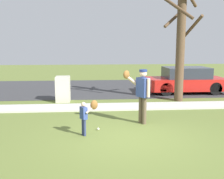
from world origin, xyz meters
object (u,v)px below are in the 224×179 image
(person_child, at_px, (87,113))
(baseball, at_px, (98,129))
(street_tree_near, at_px, (181,41))
(utility_cabinet, at_px, (63,89))
(person_adult, at_px, (142,90))
(parked_hatchback_red, at_px, (186,80))

(person_child, bearing_deg, baseball, 24.38)
(street_tree_near, bearing_deg, baseball, -133.11)
(street_tree_near, bearing_deg, utility_cabinet, 177.29)
(person_adult, bearing_deg, utility_cabinet, -81.68)
(street_tree_near, distance_m, parked_hatchback_red, 2.93)
(baseball, bearing_deg, person_child, -126.19)
(baseball, bearing_deg, person_adult, 23.13)
(person_adult, xyz_separation_m, baseball, (-1.39, -0.59, -1.04))
(baseball, distance_m, parked_hatchback_red, 7.57)
(person_adult, distance_m, baseball, 1.84)
(person_child, distance_m, utility_cabinet, 4.79)
(person_adult, bearing_deg, person_child, 1.66)
(utility_cabinet, bearing_deg, baseball, -71.38)
(person_adult, distance_m, person_child, 2.04)
(baseball, bearing_deg, street_tree_near, 46.89)
(person_adult, bearing_deg, baseball, -6.30)
(person_adult, height_order, street_tree_near, street_tree_near)
(baseball, xyz_separation_m, utility_cabinet, (-1.42, 4.22, 0.52))
(utility_cabinet, height_order, street_tree_near, street_tree_near)
(person_child, distance_m, street_tree_near, 6.31)
(person_adult, bearing_deg, parked_hatchback_red, -151.58)
(baseball, height_order, parked_hatchback_red, parked_hatchback_red)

